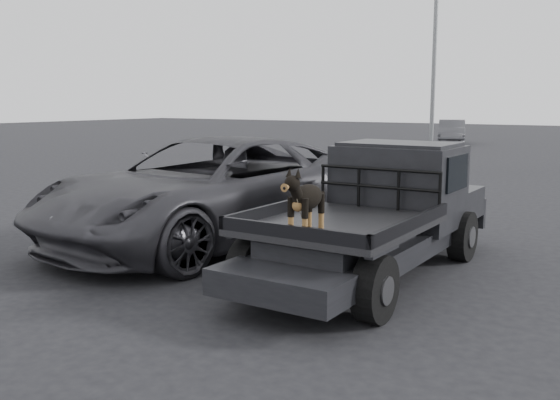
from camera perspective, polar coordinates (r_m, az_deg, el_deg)
The scene contains 7 objects.
ground at distance 7.41m, azimuth 8.55°, elevation -10.02°, with size 120.00×120.00×0.00m, color black.
flatbed_ute at distance 8.75m, azimuth 8.32°, elevation -3.90°, with size 2.00×5.40×0.92m, color black, non-canonical shape.
ute_cab at distance 9.46m, azimuth 10.84°, elevation 2.54°, with size 1.72×1.30×0.88m, color black, non-canonical shape.
headache_rack at distance 8.80m, azimuth 8.97°, elevation 1.02°, with size 1.80×0.08×0.55m, color black, non-canonical shape.
dog at distance 6.92m, azimuth 2.42°, elevation -0.24°, with size 0.32×0.60×0.74m, color black, non-canonical shape.
parked_suv at distance 10.71m, azimuth -6.20°, elevation 0.91°, with size 2.98×6.46×1.80m, color #333338.
distant_car_a at distance 36.73m, azimuth 15.42°, elevation 6.03°, with size 1.43×4.09×1.35m, color #454549.
Camera 1 is at (2.84, -6.40, 2.41)m, focal length 40.00 mm.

